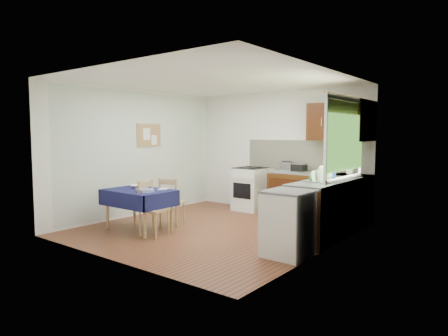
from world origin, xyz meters
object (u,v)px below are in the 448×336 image
Objects in this scene: kettle at (321,175)px; chair_far at (171,200)px; dining_table at (139,196)px; sandwich_press at (299,167)px; toaster at (287,166)px; dish_rack at (317,180)px; chair_near at (152,207)px.

chair_far is at bearing -164.01° from kettle.
kettle reaches higher than dining_table.
sandwich_press is at bearing -142.83° from chair_far.
dining_table is 2.97m from toaster.
chair_far is 2.28× the size of dish_rack.
dining_table is at bearing -154.39° from dish_rack.
dish_rack is (1.27, -1.35, -0.06)m from toaster.
toaster is (1.35, 2.62, 0.40)m from dining_table.
chair_far is 2.42m from toaster.
kettle reaches higher than chair_near.
kettle is (1.33, -1.35, 0.03)m from toaster.
chair_near is at bearing -95.19° from toaster.
chair_far is (0.19, 0.56, -0.13)m from dining_table.
dining_table is 1.30× the size of chair_near.
dish_rack is 0.11m from kettle.
dish_rack reaches higher than dining_table.
toaster reaches higher than dining_table.
chair_near is at bearing -5.28° from dining_table.
sandwich_press is at bearing 32.81° from toaster.
sandwich_press is 0.72× the size of dish_rack.
sandwich_press is 1.07× the size of kettle.
kettle reaches higher than dish_rack.
chair_far is 3.17× the size of sandwich_press.
chair_near is 3.05m from sandwich_press.
dining_table is at bearing 51.24° from chair_far.
dining_table is 1.33× the size of chair_far.
toaster is 0.91× the size of sandwich_press.
chair_near is (0.41, -0.08, -0.12)m from dining_table.
chair_far is 2.65m from kettle.
toaster is 1.89m from kettle.
sandwich_press is (0.22, 0.07, -0.01)m from toaster.
chair_near is 2.33× the size of dish_rack.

